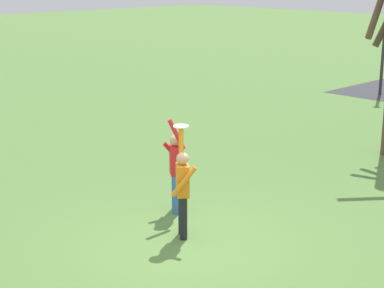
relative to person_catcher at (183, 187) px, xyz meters
The scene contains 4 objects.
ground_plane 1.03m from the person_catcher, 32.63° to the right, with size 120.00×120.00×0.00m, color #567F3D.
person_catcher is the anchor object (origin of this frame).
person_defender 1.30m from the person_catcher, 142.80° to the left, with size 0.65×0.64×2.05m.
frisbee_disc 1.13m from the person_catcher, 142.80° to the left, with size 0.29×0.29×0.02m, color white.
Camera 1 is at (7.82, -7.51, 4.86)m, focal length 59.57 mm.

